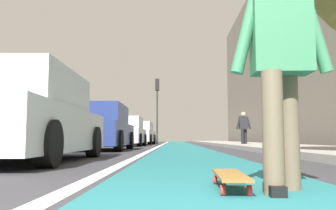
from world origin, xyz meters
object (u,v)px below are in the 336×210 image
parked_car_end (140,133)px  pedestrian_distant (244,127)px  parked_car_near (22,118)px  skater_person (281,57)px  skateboard (230,176)px  parked_car_far (126,132)px  parked_car_mid (100,129)px  traffic_light (157,99)px

parked_car_end → pedestrian_distant: size_ratio=2.83×
parked_car_near → parked_car_end: size_ratio=0.98×
skater_person → parked_car_end: bearing=8.0°
skateboard → parked_car_far: size_ratio=0.21×
parked_car_mid → parked_car_end: 12.45m
skater_person → pedestrian_distant: skater_person is taller
skater_person → traffic_light: 22.21m
parked_car_far → parked_car_end: parked_car_end is taller
parked_car_far → parked_car_near: bearing=179.9°
parked_car_near → traffic_light: size_ratio=1.00×
parked_car_end → traffic_light: traffic_light is taller
parked_car_near → traffic_light: (18.69, -1.34, 2.38)m
parked_car_near → parked_car_mid: (5.91, -0.06, 0.00)m
pedestrian_distant → traffic_light: bearing=30.0°
pedestrian_distant → parked_car_near: bearing=152.6°
skateboard → parked_car_mid: size_ratio=0.18×
skater_person → parked_car_end: 21.91m
parked_car_far → pedestrian_distant: bearing=-104.5°
skater_person → pedestrian_distant: size_ratio=1.01×
skater_person → parked_car_far: (15.89, 3.22, -0.23)m
parked_car_near → parked_car_end: 18.37m
skateboard → skater_person: skater_person is taller
parked_car_end → traffic_light: size_ratio=1.03×
parked_car_far → traffic_light: 6.71m
parked_car_mid → pedestrian_distant: size_ratio=2.81×
skateboard → pedestrian_distant: 14.56m
skater_person → parked_car_mid: bearing=19.0°
parked_car_mid → traffic_light: traffic_light is taller
parked_car_far → skateboard: bearing=-169.7°
parked_car_mid → traffic_light: size_ratio=1.02×
skateboard → pedestrian_distant: size_ratio=0.52×
skateboard → parked_car_near: parked_car_near is taller
parked_car_near → parked_car_far: parked_car_far is taller
parked_car_near → parked_car_far: bearing=-0.1°
skater_person → parked_car_mid: size_ratio=0.36×
skateboard → parked_car_mid: parked_car_mid is taller
pedestrian_distant → parked_car_end: bearing=37.3°
parked_car_far → pedestrian_distant: size_ratio=2.48×
parked_car_far → parked_car_end: size_ratio=0.88×
traffic_light → skateboard: bearing=-175.9°
skateboard → pedestrian_distant: bearing=-11.3°
skater_person → parked_car_far: skater_person is taller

